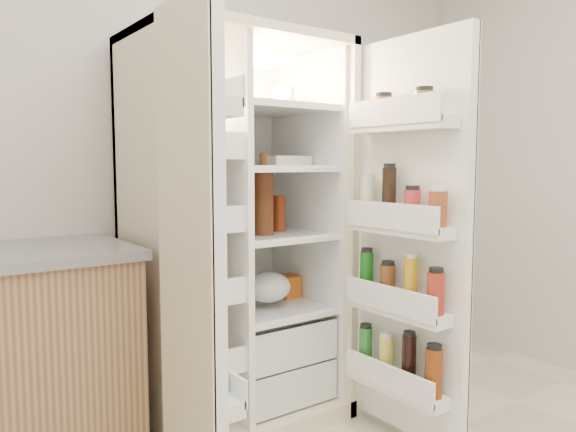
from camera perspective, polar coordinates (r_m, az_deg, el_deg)
wall_back at (r=2.88m, az=-11.05°, el=7.92°), size 4.00×0.02×2.70m
refrigerator at (r=2.66m, az=-5.67°, el=-4.90°), size 0.92×0.70×1.80m
freezer_door at (r=1.87m, az=-10.01°, el=-4.71°), size 0.15×0.40×1.72m
fridge_door at (r=2.40m, az=12.60°, el=-2.96°), size 0.17×0.58×1.72m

